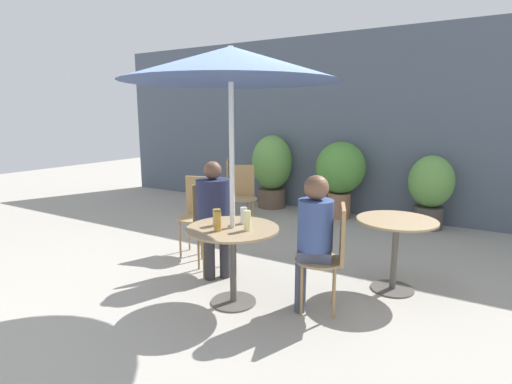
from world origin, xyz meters
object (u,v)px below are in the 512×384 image
Objects in this scene: bistro_chair_0 at (331,249)px; bistro_chair_3 at (233,181)px; beer_glass_2 at (244,215)px; bistro_chair_2 at (197,208)px; umbrella at (231,65)px; seated_person_0 at (314,230)px; cafe_table_far at (396,237)px; beer_glass_1 at (247,221)px; beer_glass_0 at (218,221)px; bistro_chair_1 at (211,220)px; beer_glass_3 at (217,217)px; potted_plant_0 at (272,167)px; cafe_table_near at (233,244)px; potted_plant_2 at (431,187)px; potted_plant_1 at (340,171)px; seated_person_1 at (214,209)px; bistro_chair_4 at (243,191)px.

bistro_chair_0 is 1.00× the size of bistro_chair_3.
bistro_chair_2 is at bearing 146.97° from beer_glass_2.
beer_glass_2 is (1.87, -2.60, 0.22)m from bistro_chair_3.
seated_person_0 is at bearing 20.44° from umbrella.
beer_glass_1 reaches higher than cafe_table_far.
beer_glass_0 is (1.09, -1.06, 0.23)m from bistro_chair_2.
bistro_chair_1 reaches higher than beer_glass_3.
potted_plant_0 is (0.33, 0.76, 0.18)m from bistro_chair_3.
cafe_table_near is 0.29m from beer_glass_1.
cafe_table_near is at bearing -55.88° from bistro_chair_2.
potted_plant_0 is (-1.48, 3.68, -0.06)m from beer_glass_0.
bistro_chair_0 is at bearing 27.98° from beer_glass_0.
seated_person_0 is 1.09× the size of potted_plant_2.
beer_glass_1 is at bearing -105.77° from potted_plant_2.
potted_plant_0 is at bearing 81.20° from bistro_chair_2.
beer_glass_1 reaches higher than cafe_table_near.
potted_plant_1 is at bearing 52.80° from bistro_chair_2.
potted_plant_1 reaches higher than potted_plant_2.
cafe_table_near is 1.56m from cafe_table_far.
seated_person_1 is at bearing -72.23° from potted_plant_0.
seated_person_0 is 1.53m from umbrella.
beer_glass_1 is (0.16, -0.01, 0.24)m from cafe_table_near.
potted_plant_2 is at bearing 90.61° from cafe_table_far.
cafe_table_far is 1.47m from beer_glass_2.
seated_person_1 is at bearing -102.11° from bistro_chair_4.
bistro_chair_4 is (-2.44, 1.12, 0.02)m from cafe_table_far.
bistro_chair_4 is 5.41× the size of beer_glass_0.
beer_glass_2 is at bearing -80.19° from bistro_chair_1.
seated_person_0 is 3.32m from potted_plant_1.
seated_person_0 is at bearing -123.93° from cafe_table_far.
bistro_chair_2 reaches higher than cafe_table_far.
beer_glass_0 is at bearing -136.32° from cafe_table_far.
beer_glass_2 reaches higher than cafe_table_near.
potted_plant_2 reaches higher than bistro_chair_4.
umbrella is at bearing -55.88° from bistro_chair_2.
cafe_table_far is 2.19m from umbrella.
bistro_chair_3 is at bearing 150.19° from cafe_table_far.
beer_glass_3 is (0.98, -0.92, 0.22)m from bistro_chair_2.
beer_glass_1 is 1.19× the size of beer_glass_3.
potted_plant_1 reaches higher than beer_glass_3.
beer_glass_1 is at bearing -174.56° from bistro_chair_3.
potted_plant_1 is (-0.23, 3.29, -0.01)m from beer_glass_2.
bistro_chair_1 is 1.70m from bistro_chair_4.
umbrella is at bearing -94.67° from bistro_chair_4.
bistro_chair_2 is 1.36m from beer_glass_3.
beer_glass_1 is at bearing -83.69° from seated_person_1.
bistro_chair_1 is 5.34× the size of beer_glass_1.
seated_person_0 is (2.52, -2.52, 0.16)m from bistro_chair_3.
seated_person_1 reaches higher than beer_glass_1.
potted_plant_2 is at bearing 150.93° from seated_person_0.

